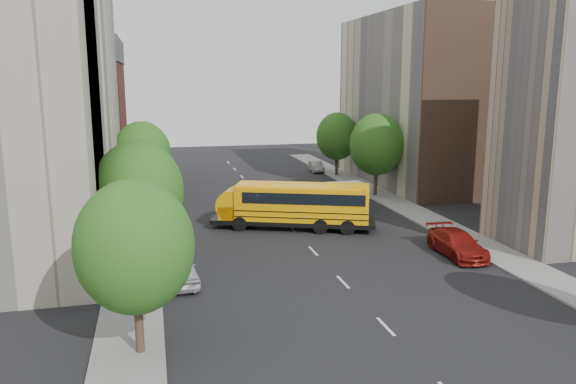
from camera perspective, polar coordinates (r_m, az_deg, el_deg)
name	(u,v)px	position (r m, az deg, el deg)	size (l,w,h in m)	color
ground	(305,243)	(39.49, 1.77, -5.18)	(120.00, 120.00, 0.00)	black
sidewalk_left	(137,234)	(42.97, -15.07, -4.12)	(3.00, 80.00, 0.12)	slate
sidewalk_right	(422,216)	(48.09, 13.48, -2.40)	(3.00, 80.00, 0.12)	slate
lane_markings	(275,211)	(48.87, -1.35, -1.94)	(0.15, 64.00, 0.01)	silver
building_left_cream	(33,98)	(43.21, -24.47, 8.71)	(10.00, 26.00, 20.00)	beige
building_left_redbrick	(76,124)	(65.12, -20.73, 6.45)	(10.00, 15.00, 13.00)	maroon
building_right_far	(417,101)	(63.13, 12.95, 9.04)	(10.00, 22.00, 18.00)	beige
building_right_sidewall	(473,105)	(53.52, 18.24, 8.40)	(10.10, 0.30, 18.00)	brown
street_tree_0	(135,247)	(23.43, -15.31, -5.40)	(4.80, 4.80, 7.41)	#38281C
street_tree_1	(139,192)	(33.08, -14.93, 0.02)	(5.12, 5.12, 7.90)	#38281C
street_tree_2	(142,154)	(50.88, -14.59, 3.75)	(4.99, 4.99, 7.71)	#38281C
street_tree_4	(377,144)	(55.06, 9.00, 4.79)	(5.25, 5.25, 8.10)	#38281C
street_tree_5	(337,136)	(66.27, 5.00, 5.65)	(4.86, 4.86, 7.51)	#38281C
school_bus	(292,203)	(42.76, 0.38, -1.17)	(12.64, 7.16, 3.53)	black
safari_truck	(333,197)	(48.65, 4.59, -0.48)	(5.80, 2.42, 2.43)	black
parked_car_0	(183,272)	(32.08, -10.64, -8.01)	(1.66, 4.13, 1.41)	#B0B0B7
parked_car_1	(173,216)	(45.37, -11.63, -2.40)	(1.35, 3.86, 1.27)	silver
parked_car_3	(457,244)	(38.11, 16.80, -5.03)	(2.25, 5.54, 1.61)	maroon
parked_car_5	(316,166)	(69.81, 2.90, 2.61)	(1.37, 3.93, 1.29)	gray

